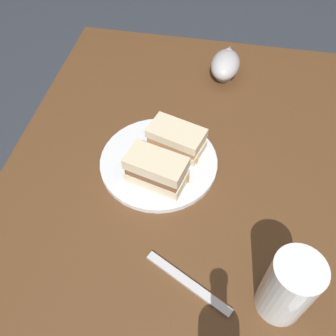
{
  "coord_description": "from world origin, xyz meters",
  "views": [
    {
      "loc": [
        0.45,
        0.06,
        1.41
      ],
      "look_at": [
        -0.03,
        -0.03,
        0.79
      ],
      "focal_mm": 39.8,
      "sensor_mm": 36.0,
      "label": 1
    }
  ],
  "objects_px": {
    "pint_glass": "(287,289)",
    "sandwich_half_right": "(176,139)",
    "gravy_boat": "(225,64)",
    "plate": "(159,162)",
    "sandwich_half_left": "(156,170)",
    "fork": "(188,283)"
  },
  "relations": [
    {
      "from": "sandwich_half_right",
      "to": "fork",
      "type": "distance_m",
      "value": 0.32
    },
    {
      "from": "sandwich_half_right",
      "to": "pint_glass",
      "type": "distance_m",
      "value": 0.39
    },
    {
      "from": "gravy_boat",
      "to": "plate",
      "type": "bearing_deg",
      "value": -19.22
    },
    {
      "from": "sandwich_half_right",
      "to": "fork",
      "type": "xyz_separation_m",
      "value": [
        0.31,
        0.08,
        -0.04
      ]
    },
    {
      "from": "gravy_boat",
      "to": "fork",
      "type": "height_order",
      "value": "gravy_boat"
    },
    {
      "from": "sandwich_half_right",
      "to": "plate",
      "type": "bearing_deg",
      "value": -35.72
    },
    {
      "from": "plate",
      "to": "pint_glass",
      "type": "relative_size",
      "value": 1.77
    },
    {
      "from": "sandwich_half_right",
      "to": "pint_glass",
      "type": "xyz_separation_m",
      "value": [
        0.31,
        0.23,
        0.02
      ]
    },
    {
      "from": "pint_glass",
      "to": "fork",
      "type": "relative_size",
      "value": 0.83
    },
    {
      "from": "pint_glass",
      "to": "fork",
      "type": "distance_m",
      "value": 0.17
    },
    {
      "from": "sandwich_half_left",
      "to": "sandwich_half_right",
      "type": "bearing_deg",
      "value": 165.73
    },
    {
      "from": "sandwich_half_left",
      "to": "fork",
      "type": "height_order",
      "value": "sandwich_half_left"
    },
    {
      "from": "plate",
      "to": "pint_glass",
      "type": "height_order",
      "value": "pint_glass"
    },
    {
      "from": "plate",
      "to": "sandwich_half_left",
      "type": "height_order",
      "value": "sandwich_half_left"
    },
    {
      "from": "pint_glass",
      "to": "sandwich_half_right",
      "type": "bearing_deg",
      "value": -143.06
    },
    {
      "from": "sandwich_half_right",
      "to": "fork",
      "type": "height_order",
      "value": "sandwich_half_right"
    },
    {
      "from": "plate",
      "to": "gravy_boat",
      "type": "distance_m",
      "value": 0.35
    },
    {
      "from": "pint_glass",
      "to": "fork",
      "type": "xyz_separation_m",
      "value": [
        -0.0,
        -0.16,
        -0.06
      ]
    },
    {
      "from": "sandwich_half_left",
      "to": "sandwich_half_right",
      "type": "distance_m",
      "value": 0.1
    },
    {
      "from": "sandwich_half_left",
      "to": "pint_glass",
      "type": "xyz_separation_m",
      "value": [
        0.21,
        0.26,
        0.02
      ]
    },
    {
      "from": "sandwich_half_right",
      "to": "gravy_boat",
      "type": "height_order",
      "value": "gravy_boat"
    },
    {
      "from": "sandwich_half_right",
      "to": "gravy_boat",
      "type": "distance_m",
      "value": 0.3
    }
  ]
}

